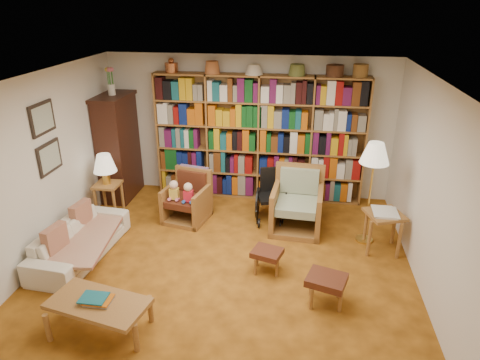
% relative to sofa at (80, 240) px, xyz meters
% --- Properties ---
extents(floor, '(5.00, 5.00, 0.00)m').
position_rel_sofa_xyz_m(floor, '(2.05, 0.00, -0.25)').
color(floor, '#B1681B').
rests_on(floor, ground).
extents(ceiling, '(5.00, 5.00, 0.00)m').
position_rel_sofa_xyz_m(ceiling, '(2.05, 0.00, 2.25)').
color(ceiling, silver).
rests_on(ceiling, wall_back).
extents(wall_back, '(5.00, 0.00, 5.00)m').
position_rel_sofa_xyz_m(wall_back, '(2.05, 2.50, 1.00)').
color(wall_back, silver).
rests_on(wall_back, floor).
extents(wall_front, '(5.00, 0.00, 5.00)m').
position_rel_sofa_xyz_m(wall_front, '(2.05, -2.50, 1.00)').
color(wall_front, silver).
rests_on(wall_front, floor).
extents(wall_left, '(0.00, 5.00, 5.00)m').
position_rel_sofa_xyz_m(wall_left, '(-0.45, 0.00, 1.00)').
color(wall_left, silver).
rests_on(wall_left, floor).
extents(wall_right, '(0.00, 5.00, 5.00)m').
position_rel_sofa_xyz_m(wall_right, '(4.55, 0.00, 1.00)').
color(wall_right, silver).
rests_on(wall_right, floor).
extents(bookshelf, '(3.60, 0.30, 2.42)m').
position_rel_sofa_xyz_m(bookshelf, '(2.25, 2.33, 0.92)').
color(bookshelf, olive).
rests_on(bookshelf, floor).
extents(curio_cabinet, '(0.50, 0.95, 2.40)m').
position_rel_sofa_xyz_m(curio_cabinet, '(-0.20, 2.00, 0.70)').
color(curio_cabinet, '#38160F').
rests_on(curio_cabinet, floor).
extents(framed_pictures, '(0.03, 0.52, 0.97)m').
position_rel_sofa_xyz_m(framed_pictures, '(-0.43, 0.30, 1.38)').
color(framed_pictures, black).
rests_on(framed_pictures, wall_left).
extents(sofa, '(1.75, 0.79, 0.50)m').
position_rel_sofa_xyz_m(sofa, '(0.00, 0.00, 0.00)').
color(sofa, beige).
rests_on(sofa, floor).
extents(sofa_throw, '(0.94, 1.54, 0.04)m').
position_rel_sofa_xyz_m(sofa_throw, '(0.05, 0.00, 0.05)').
color(sofa_throw, beige).
rests_on(sofa_throw, sofa).
extents(cushion_left, '(0.17, 0.39, 0.37)m').
position_rel_sofa_xyz_m(cushion_left, '(-0.13, 0.35, 0.20)').
color(cushion_left, maroon).
rests_on(cushion_left, sofa).
extents(cushion_right, '(0.18, 0.39, 0.37)m').
position_rel_sofa_xyz_m(cushion_right, '(-0.13, -0.35, 0.20)').
color(cushion_right, maroon).
rests_on(cushion_right, sofa).
extents(side_table_lamp, '(0.40, 0.40, 0.58)m').
position_rel_sofa_xyz_m(side_table_lamp, '(-0.10, 1.20, 0.18)').
color(side_table_lamp, olive).
rests_on(side_table_lamp, floor).
extents(table_lamp, '(0.37, 0.37, 0.50)m').
position_rel_sofa_xyz_m(table_lamp, '(-0.10, 1.20, 0.68)').
color(table_lamp, gold).
rests_on(table_lamp, side_table_lamp).
extents(armchair_leather, '(0.78, 0.80, 0.82)m').
position_rel_sofa_xyz_m(armchair_leather, '(1.20, 1.34, 0.09)').
color(armchair_leather, olive).
rests_on(armchair_leather, floor).
extents(armchair_sage, '(0.82, 0.85, 0.97)m').
position_rel_sofa_xyz_m(armchair_sage, '(2.97, 1.31, 0.12)').
color(armchair_sage, olive).
rests_on(armchair_sage, floor).
extents(wheelchair, '(0.52, 0.69, 0.86)m').
position_rel_sofa_xyz_m(wheelchair, '(2.56, 1.51, 0.14)').
color(wheelchair, black).
rests_on(wheelchair, floor).
extents(floor_lamp, '(0.41, 0.41, 1.55)m').
position_rel_sofa_xyz_m(floor_lamp, '(4.00, 1.01, 1.08)').
color(floor_lamp, gold).
rests_on(floor_lamp, floor).
extents(side_table_papers, '(0.61, 0.61, 0.62)m').
position_rel_sofa_xyz_m(side_table_papers, '(4.20, 0.79, 0.24)').
color(side_table_papers, olive).
rests_on(side_table_papers, floor).
extents(footstool_a, '(0.45, 0.41, 0.32)m').
position_rel_sofa_xyz_m(footstool_a, '(2.62, 0.02, 0.01)').
color(footstool_a, '#552616').
rests_on(footstool_a, floor).
extents(footstool_b, '(0.53, 0.49, 0.37)m').
position_rel_sofa_xyz_m(footstool_b, '(3.37, -0.53, 0.06)').
color(footstool_b, '#552616').
rests_on(footstool_b, floor).
extents(coffee_table, '(1.15, 0.74, 0.45)m').
position_rel_sofa_xyz_m(coffee_table, '(0.93, -1.36, 0.10)').
color(coffee_table, olive).
rests_on(coffee_table, floor).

